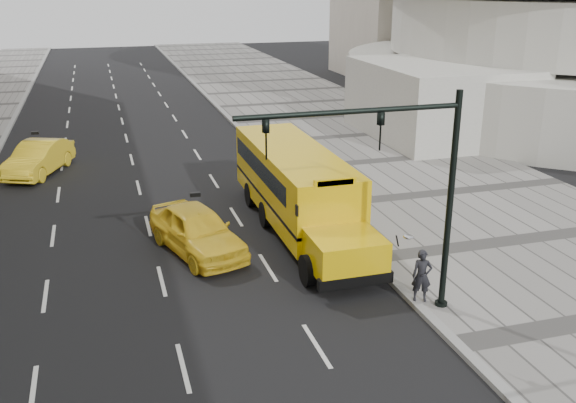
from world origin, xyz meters
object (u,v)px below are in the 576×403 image
object	(u,v)px
school_bus	(296,183)
taxi_near	(197,230)
pedestrian	(422,276)
taxi_far	(38,158)
traffic_signal	(405,180)

from	to	relation	value
school_bus	taxi_near	distance (m)	4.36
taxi_near	pedestrian	size ratio (longest dim) A/B	3.08
taxi_far	traffic_signal	world-z (taller)	traffic_signal
pedestrian	traffic_signal	size ratio (longest dim) A/B	0.25
school_bus	taxi_far	size ratio (longest dim) A/B	2.39
taxi_near	taxi_far	bearing A→B (deg)	100.23
taxi_near	pedestrian	xyz separation A→B (m)	(5.68, -5.69, 0.11)
taxi_near	pedestrian	world-z (taller)	pedestrian
pedestrian	taxi_far	bearing A→B (deg)	144.45
school_bus	taxi_far	distance (m)	14.37
school_bus	pedestrian	world-z (taller)	school_bus
taxi_far	pedestrian	distance (m)	20.90
school_bus	traffic_signal	size ratio (longest dim) A/B	1.81
pedestrian	traffic_signal	world-z (taller)	traffic_signal
school_bus	pedestrian	bearing A→B (deg)	-76.87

